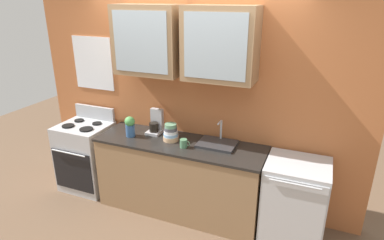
{
  "coord_description": "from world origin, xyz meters",
  "views": [
    {
      "loc": [
        1.43,
        -3.09,
        2.47
      ],
      "look_at": [
        0.16,
        0.0,
        1.2
      ],
      "focal_mm": 30.67,
      "sensor_mm": 36.0,
      "label": 1
    }
  ],
  "objects_px": {
    "bowl_stack": "(171,133)",
    "coffee_maker": "(156,124)",
    "stove_range": "(87,156)",
    "cup_near_sink": "(184,143)",
    "sink_faucet": "(217,143)",
    "vase": "(130,126)",
    "dishwasher": "(294,202)"
  },
  "relations": [
    {
      "from": "bowl_stack",
      "to": "coffee_maker",
      "type": "xyz_separation_m",
      "value": [
        -0.27,
        0.14,
        0.02
      ]
    },
    {
      "from": "stove_range",
      "to": "cup_near_sink",
      "type": "bearing_deg",
      "value": -3.88
    },
    {
      "from": "sink_faucet",
      "to": "coffee_maker",
      "type": "height_order",
      "value": "coffee_maker"
    },
    {
      "from": "vase",
      "to": "cup_near_sink",
      "type": "distance_m",
      "value": 0.72
    },
    {
      "from": "coffee_maker",
      "to": "bowl_stack",
      "type": "bearing_deg",
      "value": -27.92
    },
    {
      "from": "stove_range",
      "to": "sink_faucet",
      "type": "relative_size",
      "value": 2.57
    },
    {
      "from": "vase",
      "to": "dishwasher",
      "type": "distance_m",
      "value": 2.01
    },
    {
      "from": "stove_range",
      "to": "cup_near_sink",
      "type": "xyz_separation_m",
      "value": [
        1.47,
        -0.1,
        0.49
      ]
    },
    {
      "from": "stove_range",
      "to": "vase",
      "type": "xyz_separation_m",
      "value": [
        0.76,
        -0.06,
        0.57
      ]
    },
    {
      "from": "sink_faucet",
      "to": "vase",
      "type": "bearing_deg",
      "value": -171.48
    },
    {
      "from": "stove_range",
      "to": "bowl_stack",
      "type": "relative_size",
      "value": 5.31
    },
    {
      "from": "stove_range",
      "to": "coffee_maker",
      "type": "xyz_separation_m",
      "value": [
        0.98,
        0.16,
        0.55
      ]
    },
    {
      "from": "coffee_maker",
      "to": "sink_faucet",
      "type": "bearing_deg",
      "value": -4.61
    },
    {
      "from": "dishwasher",
      "to": "bowl_stack",
      "type": "bearing_deg",
      "value": 179.1
    },
    {
      "from": "cup_near_sink",
      "to": "dishwasher",
      "type": "distance_m",
      "value": 1.32
    },
    {
      "from": "stove_range",
      "to": "sink_faucet",
      "type": "bearing_deg",
      "value": 3.11
    },
    {
      "from": "sink_faucet",
      "to": "dishwasher",
      "type": "xyz_separation_m",
      "value": [
        0.89,
        -0.1,
        -0.47
      ]
    },
    {
      "from": "vase",
      "to": "cup_near_sink",
      "type": "xyz_separation_m",
      "value": [
        0.71,
        -0.04,
        -0.08
      ]
    },
    {
      "from": "coffee_maker",
      "to": "dishwasher",
      "type": "bearing_deg",
      "value": -5.61
    },
    {
      "from": "bowl_stack",
      "to": "sink_faucet",
      "type": "bearing_deg",
      "value": 8.4
    },
    {
      "from": "stove_range",
      "to": "coffee_maker",
      "type": "bearing_deg",
      "value": 9.4
    },
    {
      "from": "vase",
      "to": "coffee_maker",
      "type": "xyz_separation_m",
      "value": [
        0.22,
        0.22,
        -0.02
      ]
    },
    {
      "from": "sink_faucet",
      "to": "coffee_maker",
      "type": "relative_size",
      "value": 1.45
    },
    {
      "from": "sink_faucet",
      "to": "cup_near_sink",
      "type": "distance_m",
      "value": 0.38
    },
    {
      "from": "sink_faucet",
      "to": "dishwasher",
      "type": "relative_size",
      "value": 0.47
    },
    {
      "from": "stove_range",
      "to": "bowl_stack",
      "type": "bearing_deg",
      "value": 0.83
    },
    {
      "from": "dishwasher",
      "to": "vase",
      "type": "bearing_deg",
      "value": -178.42
    },
    {
      "from": "stove_range",
      "to": "dishwasher",
      "type": "relative_size",
      "value": 1.2
    },
    {
      "from": "dishwasher",
      "to": "coffee_maker",
      "type": "xyz_separation_m",
      "value": [
        -1.7,
        0.17,
        0.56
      ]
    },
    {
      "from": "stove_range",
      "to": "vase",
      "type": "bearing_deg",
      "value": -4.3
    },
    {
      "from": "sink_faucet",
      "to": "vase",
      "type": "relative_size",
      "value": 1.71
    },
    {
      "from": "cup_near_sink",
      "to": "coffee_maker",
      "type": "xyz_separation_m",
      "value": [
        -0.49,
        0.26,
        0.06
      ]
    }
  ]
}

